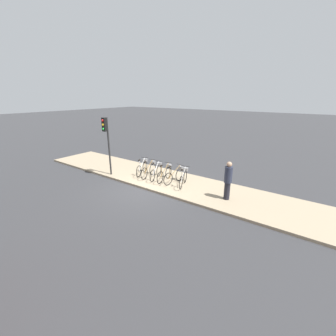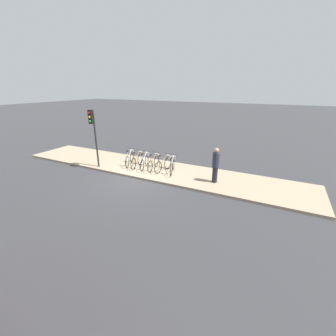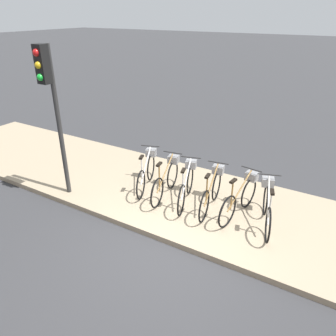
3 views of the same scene
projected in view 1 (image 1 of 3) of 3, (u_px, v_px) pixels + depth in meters
ground_plane at (145, 190)px, 11.48m from camera, size 120.00×120.00×0.00m
sidewalk at (163, 180)px, 12.67m from camera, size 17.54×3.14×0.12m
parked_bicycle_0 at (143, 167)px, 13.31m from camera, size 0.66×1.53×0.99m
parked_bicycle_1 at (149, 169)px, 12.90m from camera, size 0.46×1.59×0.99m
parked_bicycle_2 at (156, 171)px, 12.60m from camera, size 0.59×1.56×0.99m
parked_bicycle_3 at (165, 173)px, 12.30m from camera, size 0.46×1.60×0.99m
parked_bicycle_4 at (175, 175)px, 12.00m from camera, size 0.46×1.60×0.99m
parked_bicycle_5 at (184, 177)px, 11.65m from camera, size 0.64×1.54×0.99m
pedestrian at (228, 180)px, 9.91m from camera, size 0.34×0.34×1.76m
traffic_light at (106, 134)px, 12.52m from camera, size 0.24×0.40×3.33m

